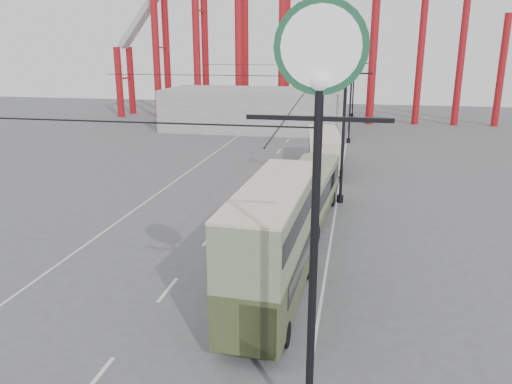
% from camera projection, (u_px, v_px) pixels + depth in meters
% --- Properties ---
extents(ground, '(160.00, 160.00, 0.00)m').
position_uv_depth(ground, '(153.00, 346.00, 17.01)').
color(ground, '#535255').
rests_on(ground, ground).
extents(road_markings, '(12.52, 120.00, 0.01)m').
position_uv_depth(road_markings, '(250.00, 190.00, 35.72)').
color(road_markings, silver).
rests_on(road_markings, ground).
extents(lamp_post_near, '(3.20, 0.44, 10.80)m').
position_uv_depth(lamp_post_near, '(318.00, 139.00, 10.93)').
color(lamp_post_near, black).
rests_on(lamp_post_near, ground).
extents(lamp_post_mid, '(3.20, 0.44, 9.32)m').
position_uv_depth(lamp_post_mid, '(343.00, 132.00, 31.59)').
color(lamp_post_mid, black).
rests_on(lamp_post_mid, ground).
extents(lamp_post_far, '(3.20, 0.44, 9.32)m').
position_uv_depth(lamp_post_far, '(350.00, 99.00, 52.30)').
color(lamp_post_far, black).
rests_on(lamp_post_far, ground).
extents(lamp_post_distant, '(3.20, 0.44, 9.32)m').
position_uv_depth(lamp_post_distant, '(354.00, 85.00, 73.02)').
color(lamp_post_distant, black).
rests_on(lamp_post_distant, ground).
extents(fairground_shed, '(22.00, 10.00, 5.00)m').
position_uv_depth(fairground_shed, '(256.00, 109.00, 61.72)').
color(fairground_shed, gray).
rests_on(fairground_shed, ground).
extents(double_decker_bus, '(2.63, 9.12, 4.85)m').
position_uv_depth(double_decker_bus, '(274.00, 239.00, 19.18)').
color(double_decker_bus, '#3B4324').
rests_on(double_decker_bus, ground).
extents(single_decker_green, '(3.13, 10.53, 2.94)m').
position_uv_depth(single_decker_green, '(308.00, 193.00, 29.08)').
color(single_decker_green, gray).
rests_on(single_decker_green, ground).
extents(single_decker_cream, '(3.51, 9.91, 3.02)m').
position_uv_depth(single_decker_cream, '(324.00, 149.00, 41.70)').
color(single_decker_cream, beige).
rests_on(single_decker_cream, ground).
extents(pedestrian, '(0.64, 0.42, 1.72)m').
position_uv_depth(pedestrian, '(257.00, 231.00, 25.33)').
color(pedestrian, black).
rests_on(pedestrian, ground).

